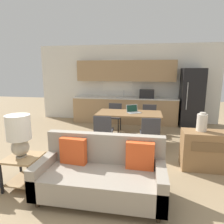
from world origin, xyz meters
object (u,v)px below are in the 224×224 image
Objects in this scene: vase at (202,122)px; credenza at (216,151)px; laptop at (133,111)px; side_table at (24,166)px; couch at (102,174)px; dining_chair_near_right at (150,132)px; refrigerator at (191,98)px; dining_chair_near_left at (103,130)px; dining_chair_far_right at (149,117)px; dining_chair_far_left at (114,115)px; table_lamp at (19,133)px; dining_table at (129,115)px.

credenza is at bearing -7.53° from vase.
side_table is at bearing -154.13° from laptop.
couch is 2.17× the size of dining_chair_near_right.
dining_chair_near_left is at bearing -133.40° from refrigerator.
dining_chair_far_right is 1.04m from dining_chair_far_left.
dining_table is at bearing 59.09° from table_lamp.
vase is 2.07m from dining_chair_near_left.
vase is (-0.28, 0.04, 0.52)m from credenza.
laptop is (-0.43, 0.77, 0.32)m from dining_chair_near_right.
dining_chair_far_left is at bearing 137.15° from credenza.
credenza is at bearing -71.32° from laptop.
laptop is at bearing -66.18° from dining_chair_near_right.
table_lamp is at bearing 58.14° from dining_chair_near_left.
side_table is 0.61× the size of dining_chair_far_right.
laptop reaches higher than dining_table.
dining_table is 0.98m from dining_chair_far_left.
dining_chair_far_left is (-0.52, 0.80, -0.21)m from dining_table.
refrigerator reaches higher than dining_chair_near_left.
vase reaches higher than side_table.
dining_chair_far_right is 1.49m from dining_chair_near_right.
credenza is (1.73, -1.28, -0.33)m from dining_table.
dining_chair_near_left is at bearing -5.80° from dining_chair_near_right.
laptop is at bearing 18.91° from dining_table.
vase reaches higher than laptop.
dining_chair_far_right is 1.00× the size of dining_chair_near_left.
credenza is at bearing 19.67° from table_lamp.
dining_chair_near_right reaches higher than credenza.
dining_table is 1.32× the size of credenza.
side_table is at bearing -157.72° from vase.
refrigerator is 2.49m from laptop.
refrigerator reaches higher than dining_chair_far_left.
dining_chair_far_right is (-1.21, 2.04, 0.12)m from credenza.
dining_chair_far_left is 1.53m from dining_chair_near_left.
dining_table is 4.01× the size of laptop.
dining_chair_near_left is (0.90, 1.69, 0.14)m from side_table.
laptop reaches higher than dining_chair_near_left.
refrigerator is at bearing 51.81° from table_lamp.
dining_chair_far_right is 0.90m from laptop.
dining_chair_far_left is at bearing 133.79° from vase.
refrigerator is at bearing 43.85° from dining_table.
dining_chair_far_right is (1.97, 3.17, -0.40)m from table_lamp.
side_table is 2.91m from laptop.
dining_table is at bearing 59.63° from side_table.
laptop reaches higher than couch.
dining_chair_near_right is at bearing 40.88° from side_table.
dining_table is 2.45m from couch.
vase is 1.86m from laptop.
couch reaches higher than side_table.
dining_chair_near_right reaches higher than side_table.
dining_chair_far_left is (-2.38, -0.98, -0.46)m from refrigerator.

